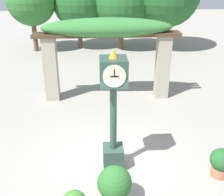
# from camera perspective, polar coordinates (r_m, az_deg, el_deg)

# --- Properties ---
(ground_plane) EXTENTS (60.00, 60.00, 0.00)m
(ground_plane) POSITION_cam_1_polar(r_m,az_deg,el_deg) (7.57, 0.64, -13.34)
(ground_plane) COLOR gray
(pedestal_clock) EXTENTS (0.61, 0.66, 3.13)m
(pedestal_clock) POSITION_cam_1_polar(r_m,az_deg,el_deg) (6.60, 0.27, -1.93)
(pedestal_clock) COLOR #2D473D
(pedestal_clock) RESTS_ON ground
(pergola) EXTENTS (5.35, 1.09, 3.10)m
(pergola) POSITION_cam_1_polar(r_m,az_deg,el_deg) (10.43, -1.00, 12.11)
(pergola) COLOR #A89E89
(pergola) RESTS_ON ground
(potted_plant_near_left) EXTENTS (0.56, 0.56, 0.75)m
(potted_plant_near_left) POSITION_cam_1_polar(r_m,az_deg,el_deg) (7.47, 21.29, -12.02)
(potted_plant_near_left) COLOR #B26B4C
(potted_plant_near_left) RESTS_ON ground
(potted_plant_far_left) EXTENTS (0.74, 0.74, 0.92)m
(potted_plant_far_left) POSITION_cam_1_polar(r_m,az_deg,el_deg) (6.23, 0.52, -17.12)
(potted_plant_far_left) COLOR #9E563D
(potted_plant_far_left) RESTS_ON ground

